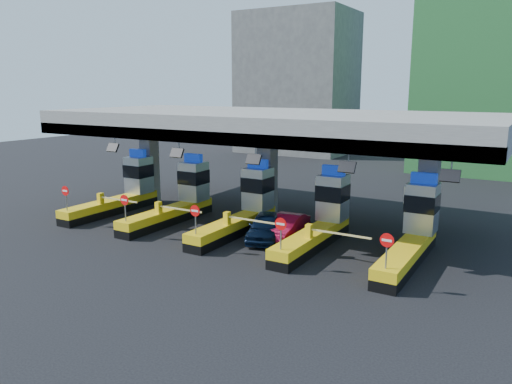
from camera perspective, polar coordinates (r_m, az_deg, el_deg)
The scene contains 10 objects.
ground at distance 30.19m, azimuth -1.53°, elevation -4.47°, with size 120.00×120.00×0.00m, color black.
toll_canopy at distance 31.53m, azimuth 1.21°, elevation 7.57°, with size 28.00×12.09×7.00m.
toll_lane_far_left at distance 36.22m, azimuth -14.83°, elevation 0.17°, with size 4.43×8.00×4.16m.
toll_lane_left at distance 32.90m, azimuth -8.68°, elevation -0.72°, with size 4.43×8.00×4.16m.
toll_lane_center at distance 30.06m, azimuth -1.26°, elevation -1.78°, with size 4.43×8.00×4.16m.
toll_lane_right at distance 27.83m, azimuth 7.54°, elevation -3.00°, with size 4.43×8.00×4.16m.
toll_lane_far_right at distance 26.37m, azimuth 17.61°, elevation -4.30°, with size 4.43×8.00×4.16m.
bg_building_concrete at distance 67.31m, azimuth 4.73°, elevation 12.25°, with size 14.00×10.00×18.00m, color #4C4C49.
van at distance 28.36m, azimuth 1.17°, elevation -3.95°, with size 1.79×4.46×1.52m, color black.
red_car at distance 28.52m, azimuth 3.49°, elevation -4.04°, with size 1.45×4.16×1.37m, color maroon.
Camera 1 is at (15.40, -24.54, 8.48)m, focal length 35.00 mm.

